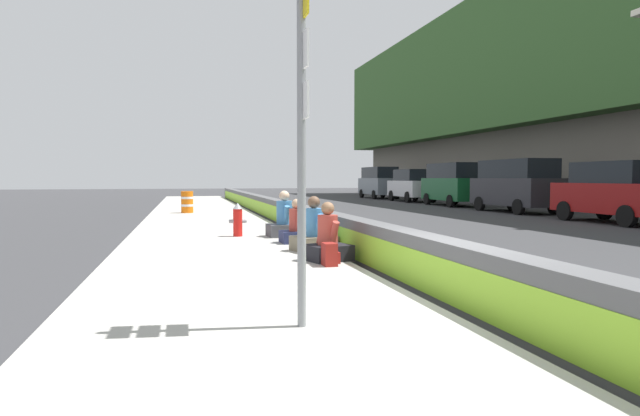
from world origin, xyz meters
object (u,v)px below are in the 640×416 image
Objects in this scene: seated_person_far at (284,222)px; parked_car_farther at (379,182)px; parked_car_third at (616,191)px; backpack at (330,255)px; route_sign_post at (302,122)px; seated_person_rear at (297,229)px; construction_barrel at (187,202)px; parked_car_fourth at (516,185)px; seated_person_foreground at (328,242)px; parked_car_far at (412,185)px; seated_person_middle at (314,234)px; parked_car_midline at (453,183)px; fire_hydrant at (238,219)px.

parked_car_farther is (27.61, -12.91, 0.84)m from seated_person_far.
parked_car_third is 24.92m from parked_car_farther.
backpack is at bearing 158.19° from parked_car_farther.
seated_person_rear is at bearing -11.20° from route_sign_post.
seated_person_rear is at bearing 156.09° from parked_car_farther.
construction_barrel is (11.86, 2.46, 0.15)m from seated_person_rear.
parked_car_fourth reaches higher than seated_person_rear.
parked_car_farther is (29.04, -12.88, 0.89)m from seated_person_rear.
seated_person_far is 4.86m from backpack.
seated_person_foreground is at bearing 118.33° from parked_car_third.
parked_car_fourth is 12.28m from parked_car_far.
seated_person_rear is at bearing -178.67° from seated_person_far.
seated_person_rear is 12.11m from construction_barrel.
route_sign_post is 3.79× the size of construction_barrel.
parked_car_midline is (18.34, -13.01, 0.85)m from seated_person_middle.
parked_car_midline reaches higher than construction_barrel.
route_sign_post is at bearing 158.42° from parked_car_farther.
fire_hydrant is 3.46m from seated_person_middle.
seated_person_foreground is 0.95× the size of seated_person_middle.
parked_car_far is at bearing -25.80° from route_sign_post.
backpack is at bearing -167.92° from fire_hydrant.
route_sign_post is 0.75× the size of parked_car_third.
parked_car_midline reaches higher than parked_car_third.
parked_car_farther is at bearing -21.58° from route_sign_post.
parked_car_fourth and parked_car_midline have the same top height.
parked_car_fourth is at bearing -43.31° from backpack.
seated_person_foreground reaches higher than backpack.
seated_person_foreground is at bearing 177.43° from seated_person_middle.
seated_person_middle is (5.57, -1.46, -1.73)m from route_sign_post.
parked_car_far reaches higher than seated_person_rear.
parked_car_fourth reaches higher than parked_car_third.
seated_person_rear is 13.54m from parked_car_third.
backpack is at bearing 174.75° from seated_person_middle.
parked_car_fourth is (11.96, -12.94, 0.85)m from seated_person_middle.
fire_hydrant is at bearing 75.03° from seated_person_far.
parked_car_farther is at bearing 0.95° from parked_car_midline.
fire_hydrant is 1.23m from seated_person_far.
route_sign_post is 3.30× the size of seated_person_foreground.
parked_car_fourth is at bearing -39.39° from route_sign_post.
seated_person_middle reaches higher than construction_barrel.
parked_car_far is at bearing -54.82° from construction_barrel.
seated_person_far is 20.28m from parked_car_midline.
parked_car_farther is (6.27, 0.14, 0.17)m from parked_car_far.
seated_person_middle is at bearing -158.18° from fire_hydrant.
seated_person_far is 30.49m from parked_car_farther.
parked_car_midline is at bearing -43.39° from fire_hydrant.
seated_person_rear is 26.24m from parked_car_far.
route_sign_post is at bearing 154.20° from parked_car_far.
backpack is 0.42× the size of construction_barrel.
seated_person_middle is 13.99m from parked_car_third.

